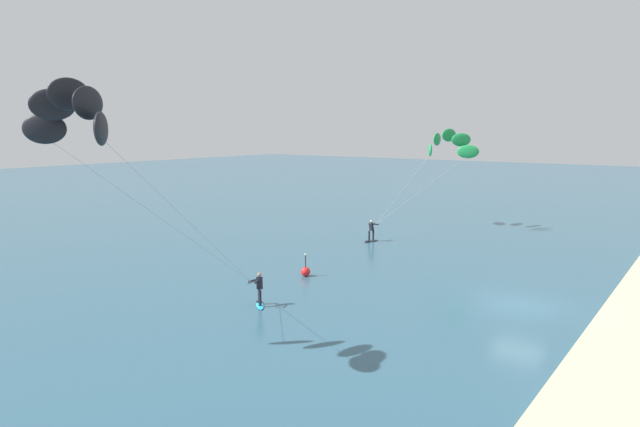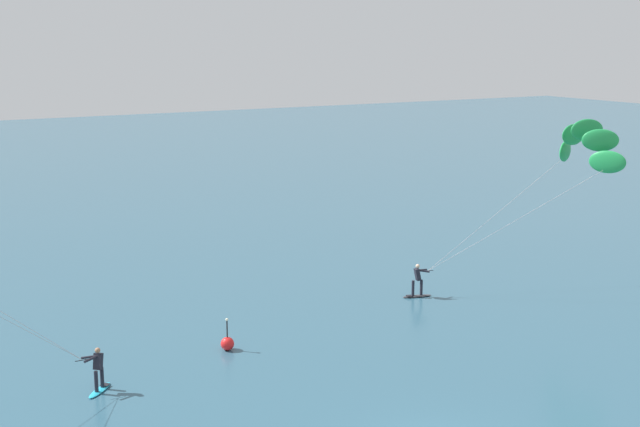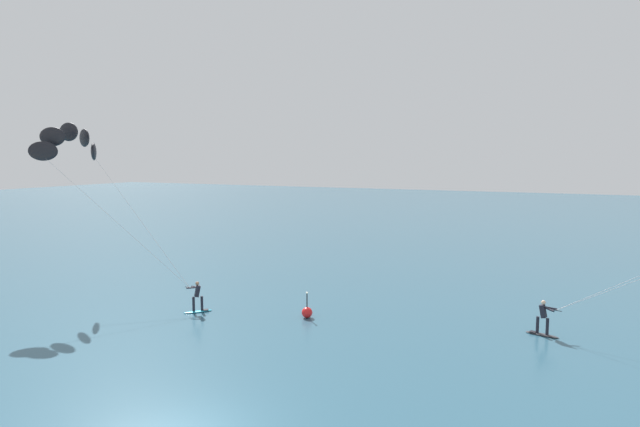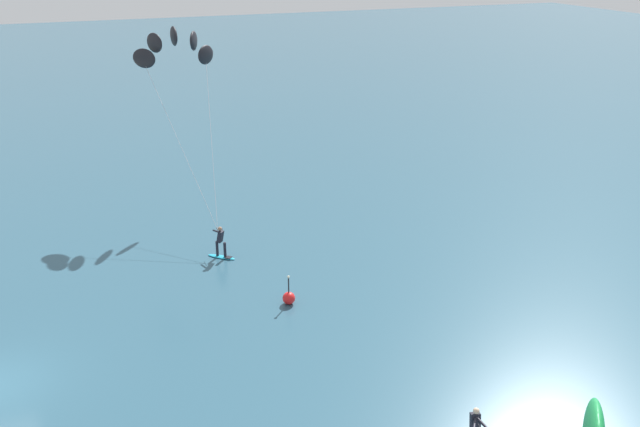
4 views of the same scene
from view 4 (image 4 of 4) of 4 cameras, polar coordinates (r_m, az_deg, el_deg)
The scene contains 2 objects.
kitesurfer_mid_water at distance 41.73m, azimuth -11.50°, elevation 12.43°, with size 10.64×4.83×10.34m.
marker_buoy at distance 31.23m, azimuth -2.53°, elevation -6.80°, with size 0.56×0.56×1.38m.
Camera 4 is at (24.16, 3.14, 15.11)m, focal length 39.70 mm.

